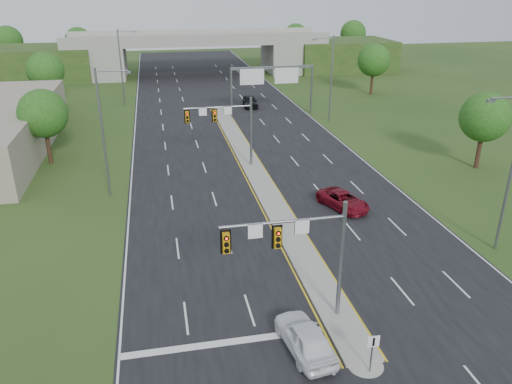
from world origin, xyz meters
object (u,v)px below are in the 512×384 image
object	(u,v)px
keep_right_sign	(373,348)
sign_gantry	(271,77)
signal_mast_near	(301,246)
car_far_a	(343,200)
car_white	(305,337)
signal_mast_far	(228,122)
overpass	(198,56)
car_far_c	(250,101)

from	to	relation	value
keep_right_sign	sign_gantry	bearing A→B (deg)	82.30
signal_mast_near	car_far_a	distance (m)	16.16
keep_right_sign	car_white	world-z (taller)	keep_right_sign
signal_mast_near	car_white	xyz separation A→B (m)	(-0.32, -2.26, -3.91)
signal_mast_far	car_far_a	distance (m)	14.32
signal_mast_near	car_white	bearing A→B (deg)	-98.06
overpass	car_far_c	xyz separation A→B (m)	(4.77, -29.78, -2.72)
car_far_a	car_far_c	bearing A→B (deg)	71.25
car_far_c	overpass	bearing A→B (deg)	102.93
sign_gantry	overpass	distance (m)	35.75
sign_gantry	car_white	bearing A→B (deg)	-101.10
car_white	car_far_a	size ratio (longest dim) A/B	0.95
car_white	car_far_a	distance (m)	17.80
sign_gantry	signal_mast_far	bearing A→B (deg)	-114.11
signal_mast_near	car_white	world-z (taller)	signal_mast_near
sign_gantry	keep_right_sign	bearing A→B (deg)	-97.70
car_white	car_far_c	size ratio (longest dim) A/B	0.97
signal_mast_far	car_far_a	size ratio (longest dim) A/B	1.42
signal_mast_far	car_far_a	world-z (taller)	signal_mast_far
car_white	overpass	bearing A→B (deg)	-99.62
signal_mast_far	overpass	size ratio (longest dim) A/B	0.09
keep_right_sign	car_far_a	xyz separation A→B (m)	(5.44, 18.08, -0.81)
signal_mast_far	sign_gantry	bearing A→B (deg)	65.89
overpass	car_far_c	size ratio (longest dim) A/B	16.65
sign_gantry	car_far_a	world-z (taller)	sign_gantry
keep_right_sign	car_far_c	bearing A→B (deg)	85.03
keep_right_sign	car_white	xyz separation A→B (m)	(-2.58, 2.19, -0.70)
signal_mast_near	car_far_a	world-z (taller)	signal_mast_near
keep_right_sign	car_far_c	size ratio (longest dim) A/B	0.46
signal_mast_far	car_far_c	bearing A→B (deg)	74.47
signal_mast_near	car_white	size ratio (longest dim) A/B	1.51
signal_mast_near	car_far_c	xyz separation A→B (m)	(7.03, 50.29, -3.89)
signal_mast_near	sign_gantry	world-z (taller)	signal_mast_near
signal_mast_far	car_white	bearing A→B (deg)	-90.67
signal_mast_far	overpass	distance (m)	55.13
sign_gantry	overpass	world-z (taller)	overpass
keep_right_sign	overpass	distance (m)	84.55
signal_mast_far	car_white	size ratio (longest dim) A/B	1.51
car_far_a	car_white	bearing A→B (deg)	-136.63
signal_mast_near	overpass	world-z (taller)	overpass
overpass	car_far_a	world-z (taller)	overpass
sign_gantry	car_white	size ratio (longest dim) A/B	2.49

